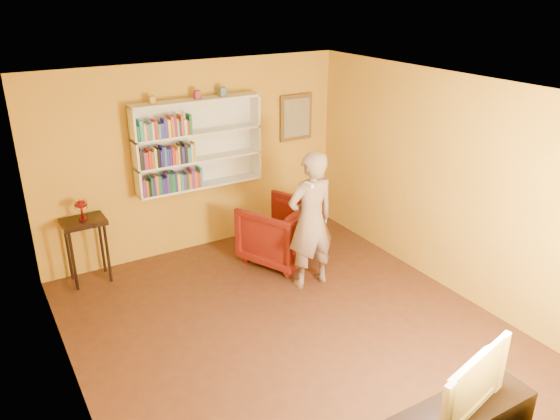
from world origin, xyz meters
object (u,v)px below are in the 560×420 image
object	(u,v)px
console_table	(85,230)
ruby_lustre	(81,206)
bookshelf	(197,143)
armchair	(281,232)
person	(311,220)
television	(464,381)

from	to	relation	value
console_table	ruby_lustre	xyz separation A→B (m)	(0.00, -0.00, 0.34)
bookshelf	armchair	bearing A→B (deg)	-49.87
bookshelf	console_table	bearing A→B (deg)	-174.50
person	television	distance (m)	3.01
bookshelf	armchair	size ratio (longest dim) A/B	1.91
console_table	armchair	size ratio (longest dim) A/B	0.93
console_table	television	distance (m)	4.88
bookshelf	ruby_lustre	distance (m)	1.75
armchair	console_table	bearing A→B (deg)	-41.83
ruby_lustre	television	distance (m)	4.89
television	console_table	bearing A→B (deg)	99.52
ruby_lustre	television	size ratio (longest dim) A/B	0.27
bookshelf	person	xyz separation A→B (m)	(0.78, -1.70, -0.70)
armchair	television	distance (m)	3.78
console_table	armchair	bearing A→B (deg)	-17.61
console_table	person	xyz separation A→B (m)	(2.43, -1.54, 0.17)
bookshelf	ruby_lustre	bearing A→B (deg)	-174.50
bookshelf	person	world-z (taller)	bookshelf
console_table	ruby_lustre	world-z (taller)	ruby_lustre
console_table	television	bearing A→B (deg)	-67.21
television	armchair	bearing A→B (deg)	68.25
bookshelf	television	xyz separation A→B (m)	(0.23, -4.66, -0.82)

